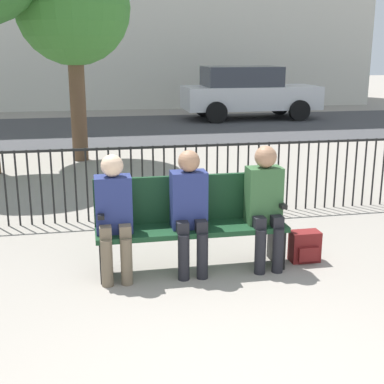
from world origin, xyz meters
name	(u,v)px	position (x,y,z in m)	size (l,w,h in m)	color
park_bench	(190,219)	(0.00, 2.25, 0.50)	(1.87, 0.45, 0.92)	#14381E
seated_person_0	(114,211)	(-0.75, 2.12, 0.67)	(0.34, 0.39, 1.20)	brown
seated_person_1	(190,206)	(-0.03, 2.12, 0.68)	(0.34, 0.39, 1.21)	black
seated_person_2	(265,200)	(0.72, 2.12, 0.69)	(0.34, 0.39, 1.23)	black
backpack	(305,247)	(1.19, 2.16, 0.16)	(0.30, 0.22, 0.32)	maroon
fence_railing	(164,175)	(-0.02, 3.93, 0.56)	(9.01, 0.03, 0.95)	black
tree_1	(73,9)	(-1.12, 7.96, 2.85)	(2.14, 2.14, 3.96)	brown
street_surface	(124,129)	(0.00, 12.00, 0.00)	(24.00, 6.00, 0.01)	#3D3D3F
parked_car_0	(248,92)	(4.01, 13.62, 0.84)	(4.20, 1.94, 1.62)	silver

